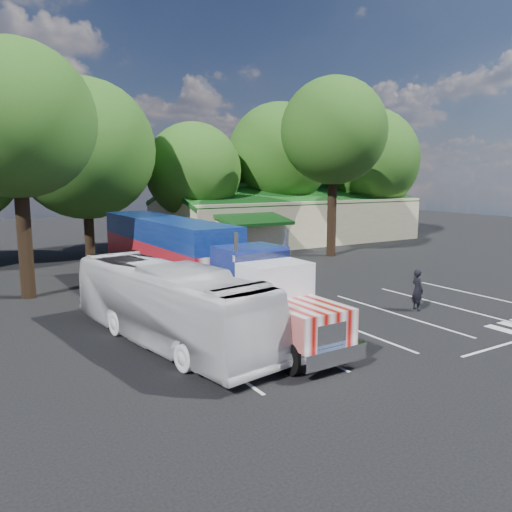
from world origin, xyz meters
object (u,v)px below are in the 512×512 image
bicycle (241,268)px  woman (417,290)px  semi_truck (186,255)px  tour_bus (168,304)px  silver_sedan (232,246)px

bicycle → woman: bearing=-89.4°
woman → bicycle: (-2.70, 11.62, -0.56)m
semi_truck → tour_bus: 5.97m
woman → silver_sedan: 18.69m
woman → tour_bus: tour_bus is taller
woman → silver_sedan: bearing=12.3°
tour_bus → bicycle: bearing=39.2°
bicycle → silver_sedan: 7.76m
semi_truck → woman: semi_truck is taller
semi_truck → woman: size_ratio=10.33×
bicycle → tour_bus: 13.30m
semi_truck → silver_sedan: (9.02, 11.88, -1.65)m
semi_truck → woman: bearing=-39.7°
woman → silver_sedan: (0.50, 18.68, -0.26)m
semi_truck → woman: (8.52, -6.80, -1.39)m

